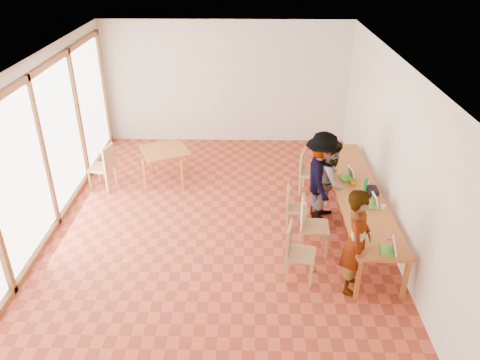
# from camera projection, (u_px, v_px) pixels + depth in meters

# --- Properties ---
(ground) EXTENTS (8.00, 8.00, 0.00)m
(ground) POSITION_uv_depth(u_px,v_px,m) (217.00, 226.00, 8.60)
(ground) COLOR #B0422A
(ground) RESTS_ON ground
(wall_back) EXTENTS (6.00, 0.10, 3.00)m
(wall_back) POSITION_uv_depth(u_px,v_px,m) (226.00, 83.00, 11.42)
(wall_back) COLOR beige
(wall_back) RESTS_ON ground
(wall_front) EXTENTS (6.00, 0.10, 3.00)m
(wall_front) POSITION_uv_depth(u_px,v_px,m) (187.00, 330.00, 4.37)
(wall_front) COLOR beige
(wall_front) RESTS_ON ground
(wall_right) EXTENTS (0.10, 8.00, 3.00)m
(wall_right) POSITION_uv_depth(u_px,v_px,m) (394.00, 153.00, 7.84)
(wall_right) COLOR beige
(wall_right) RESTS_ON ground
(window_wall) EXTENTS (0.10, 8.00, 3.00)m
(window_wall) POSITION_uv_depth(u_px,v_px,m) (41.00, 150.00, 7.94)
(window_wall) COLOR white
(window_wall) RESTS_ON ground
(ceiling) EXTENTS (6.00, 8.00, 0.04)m
(ceiling) POSITION_uv_depth(u_px,v_px,m) (213.00, 62.00, 7.17)
(ceiling) COLOR white
(ceiling) RESTS_ON wall_back
(communal_table) EXTENTS (0.80, 4.00, 0.75)m
(communal_table) POSITION_uv_depth(u_px,v_px,m) (357.00, 192.00, 8.28)
(communal_table) COLOR #A35E24
(communal_table) RESTS_ON ground
(side_table) EXTENTS (0.90, 0.90, 0.75)m
(side_table) POSITION_uv_depth(u_px,v_px,m) (165.00, 153.00, 9.81)
(side_table) COLOR #A35E24
(side_table) RESTS_ON ground
(chair_near) EXTENTS (0.51, 0.51, 0.49)m
(chair_near) POSITION_uv_depth(u_px,v_px,m) (295.00, 246.00, 7.09)
(chair_near) COLOR tan
(chair_near) RESTS_ON ground
(chair_mid) EXTENTS (0.49, 0.49, 0.53)m
(chair_mid) POSITION_uv_depth(u_px,v_px,m) (309.00, 220.00, 7.66)
(chair_mid) COLOR tan
(chair_mid) RESTS_ON ground
(chair_far) EXTENTS (0.41, 0.41, 0.43)m
(chair_far) POSITION_uv_depth(u_px,v_px,m) (292.00, 203.00, 8.36)
(chair_far) COLOR tan
(chair_far) RESTS_ON ground
(chair_empty) EXTENTS (0.53, 0.53, 0.49)m
(chair_empty) POSITION_uv_depth(u_px,v_px,m) (307.00, 167.00, 9.47)
(chair_empty) COLOR tan
(chair_empty) RESTS_ON ground
(chair_spare) EXTENTS (0.54, 0.54, 0.51)m
(chair_spare) POSITION_uv_depth(u_px,v_px,m) (105.00, 163.00, 9.59)
(chair_spare) COLOR tan
(chair_spare) RESTS_ON ground
(person_near) EXTENTS (0.56, 0.70, 1.68)m
(person_near) POSITION_uv_depth(u_px,v_px,m) (357.00, 242.00, 6.73)
(person_near) COLOR gray
(person_near) RESTS_ON ground
(person_mid) EXTENTS (0.81, 0.92, 1.57)m
(person_mid) POSITION_uv_depth(u_px,v_px,m) (330.00, 181.00, 8.47)
(person_mid) COLOR gray
(person_mid) RESTS_ON ground
(person_far) EXTENTS (0.64, 1.11, 1.71)m
(person_far) POSITION_uv_depth(u_px,v_px,m) (321.00, 177.00, 8.45)
(person_far) COLOR gray
(person_far) RESTS_ON ground
(laptop_near) EXTENTS (0.26, 0.29, 0.22)m
(laptop_near) POSITION_uv_depth(u_px,v_px,m) (391.00, 248.00, 6.64)
(laptop_near) COLOR green
(laptop_near) RESTS_ON communal_table
(laptop_mid) EXTENTS (0.23, 0.27, 0.22)m
(laptop_mid) POSITION_uv_depth(u_px,v_px,m) (372.00, 203.00, 7.75)
(laptop_mid) COLOR green
(laptop_mid) RESTS_ON communal_table
(laptop_far) EXTENTS (0.28, 0.30, 0.23)m
(laptop_far) POSITION_uv_depth(u_px,v_px,m) (348.00, 176.00, 8.60)
(laptop_far) COLOR green
(laptop_far) RESTS_ON communal_table
(yellow_mug) EXTENTS (0.16, 0.16, 0.10)m
(yellow_mug) POSITION_uv_depth(u_px,v_px,m) (354.00, 182.00, 8.40)
(yellow_mug) COLOR gold
(yellow_mug) RESTS_ON communal_table
(green_bottle) EXTENTS (0.07, 0.07, 0.28)m
(green_bottle) POSITION_uv_depth(u_px,v_px,m) (365.00, 185.00, 8.11)
(green_bottle) COLOR #138038
(green_bottle) RESTS_ON communal_table
(clear_glass) EXTENTS (0.07, 0.07, 0.09)m
(clear_glass) POSITION_uv_depth(u_px,v_px,m) (367.00, 184.00, 8.36)
(clear_glass) COLOR silver
(clear_glass) RESTS_ON communal_table
(condiment_cup) EXTENTS (0.08, 0.08, 0.06)m
(condiment_cup) POSITION_uv_depth(u_px,v_px,m) (383.00, 207.00, 7.69)
(condiment_cup) COLOR white
(condiment_cup) RESTS_ON communal_table
(pink_phone) EXTENTS (0.05, 0.10, 0.01)m
(pink_phone) POSITION_uv_depth(u_px,v_px,m) (388.00, 238.00, 6.96)
(pink_phone) COLOR #CA2E6A
(pink_phone) RESTS_ON communal_table
(black_pouch) EXTENTS (0.16, 0.26, 0.09)m
(black_pouch) POSITION_uv_depth(u_px,v_px,m) (373.00, 191.00, 8.14)
(black_pouch) COLOR black
(black_pouch) RESTS_ON communal_table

